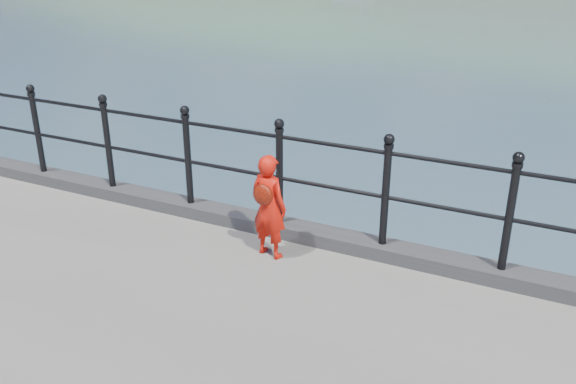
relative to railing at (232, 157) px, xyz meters
The scene contains 4 objects.
ground 1.83m from the railing, 90.00° to the left, with size 600.00×600.00×0.00m, color #2D4251.
kerb 0.75m from the railing, 140.53° to the right, with size 60.00×0.30×0.15m, color #28282B.
railing is the anchor object (origin of this frame).
child 0.92m from the railing, 34.44° to the right, with size 0.45×0.35×1.12m.
Camera 1 is at (3.38, -5.67, 4.15)m, focal length 38.00 mm.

